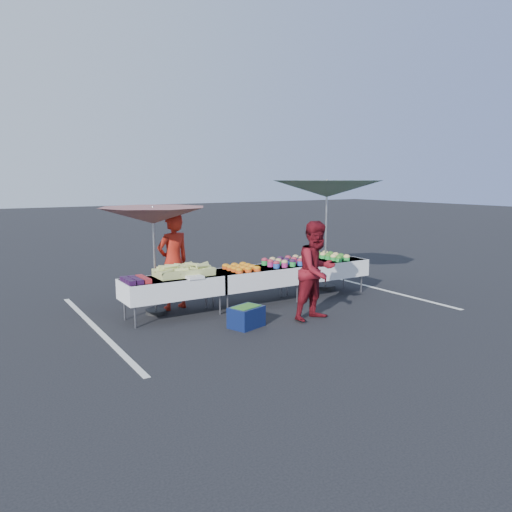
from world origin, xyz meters
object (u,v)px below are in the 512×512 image
table_left (173,286)px  table_center (256,276)px  customer (317,271)px  vendor (173,262)px  umbrella_right (327,190)px  table_right (325,268)px  umbrella_left (153,216)px  storage_bin (246,316)px

table_left → table_center: bearing=0.0°
customer → vendor: bearing=124.3°
table_left → umbrella_right: umbrella_right is taller
vendor → customer: size_ratio=1.05×
customer → table_right: bearing=37.7°
vendor → umbrella_right: umbrella_right is taller
table_left → umbrella_left: 1.34m
table_left → umbrella_left: size_ratio=0.87×
vendor → storage_bin: bearing=96.3°
table_center → table_right: 1.80m
table_left → table_center: same height
table_center → vendor: vendor is taller
table_center → umbrella_left: umbrella_left is taller
table_left → storage_bin: (0.83, -1.24, -0.39)m
table_left → table_right: 3.60m
table_left → table_right: (3.60, 0.00, 0.00)m
umbrella_right → storage_bin: bearing=-152.1°
vendor → table_right: bearing=159.1°
table_left → umbrella_left: bearing=115.4°
vendor → umbrella_left: size_ratio=0.88×
table_center → customer: customer is taller
table_right → customer: bearing=-133.9°
customer → umbrella_left: size_ratio=0.84×
table_right → umbrella_right: 1.79m
vendor → table_left: bearing=54.2°
table_center → umbrella_right: (2.14, 0.40, 1.71)m
table_center → storage_bin: 1.63m
table_center → customer: (0.36, -1.50, 0.31)m
vendor → umbrella_left: bearing=8.4°
table_right → vendor: (-3.35, 0.56, 0.36)m
vendor → umbrella_right: size_ratio=0.71×
table_right → vendor: bearing=170.5°
table_right → table_center: bearing=180.0°
table_left → vendor: (0.25, 0.56, 0.36)m
table_left → customer: 2.65m
table_left → customer: customer is taller
storage_bin → table_right: bearing=5.6°
table_center → umbrella_left: bearing=168.6°
storage_bin → vendor: bearing=89.2°
table_right → umbrella_left: 4.02m
table_right → customer: size_ratio=1.04×
storage_bin → umbrella_left: bearing=103.2°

